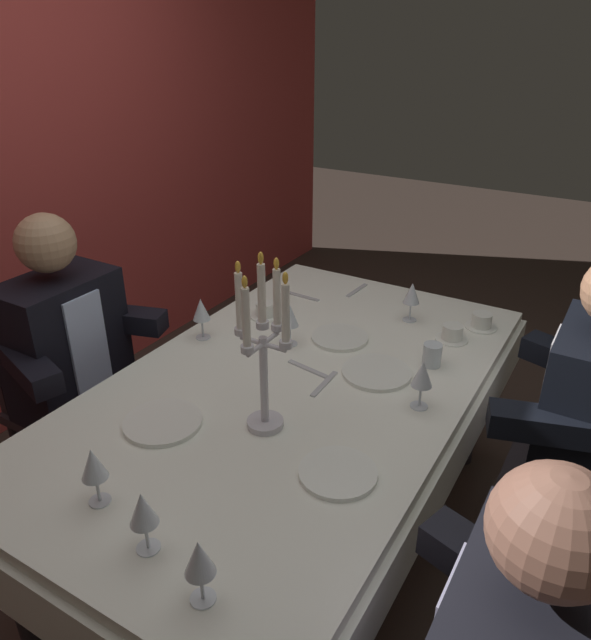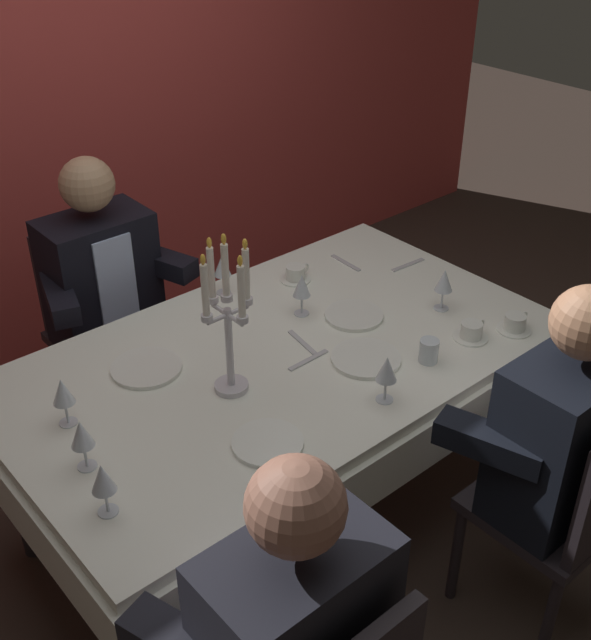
# 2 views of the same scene
# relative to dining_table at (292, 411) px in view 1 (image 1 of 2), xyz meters

# --- Properties ---
(ground_plane) EXTENTS (12.00, 12.00, 0.00)m
(ground_plane) POSITION_rel_dining_table_xyz_m (0.00, 0.00, -0.62)
(ground_plane) COLOR #3F3129
(dining_table) EXTENTS (1.94, 1.14, 0.74)m
(dining_table) POSITION_rel_dining_table_xyz_m (0.00, 0.00, 0.00)
(dining_table) COLOR white
(dining_table) RESTS_ON ground_plane
(candelabra) EXTENTS (0.19, 0.19, 0.55)m
(candelabra) POSITION_rel_dining_table_xyz_m (-0.25, -0.06, 0.38)
(candelabra) COLOR silver
(candelabra) RESTS_ON dining_table
(dinner_plate_0) EXTENTS (0.22, 0.22, 0.01)m
(dinner_plate_0) POSITION_rel_dining_table_xyz_m (0.35, -0.00, 0.13)
(dinner_plate_0) COLOR white
(dinner_plate_0) RESTS_ON dining_table
(dinner_plate_1) EXTENTS (0.24, 0.24, 0.01)m
(dinner_plate_1) POSITION_rel_dining_table_xyz_m (-0.40, 0.21, 0.13)
(dinner_plate_1) COLOR white
(dinner_plate_1) RESTS_ON dining_table
(dinner_plate_2) EXTENTS (0.21, 0.21, 0.01)m
(dinner_plate_2) POSITION_rel_dining_table_xyz_m (-0.33, -0.34, 0.13)
(dinner_plate_2) COLOR white
(dinner_plate_2) RESTS_ON dining_table
(dinner_plate_3) EXTENTS (0.24, 0.24, 0.01)m
(dinner_plate_3) POSITION_rel_dining_table_xyz_m (0.19, -0.22, 0.13)
(dinner_plate_3) COLOR white
(dinner_plate_3) RESTS_ON dining_table
(wine_glass_0) EXTENTS (0.07, 0.07, 0.16)m
(wine_glass_0) POSITION_rel_dining_table_xyz_m (0.10, 0.45, 0.23)
(wine_glass_0) COLOR silver
(wine_glass_0) RESTS_ON dining_table
(wine_glass_1) EXTENTS (0.07, 0.07, 0.16)m
(wine_glass_1) POSITION_rel_dining_table_xyz_m (-0.73, 0.13, 0.23)
(wine_glass_1) COLOR silver
(wine_glass_1) RESTS_ON dining_table
(wine_glass_2) EXTENTS (0.07, 0.07, 0.16)m
(wine_glass_2) POSITION_rel_dining_table_xyz_m (0.08, -0.42, 0.23)
(wine_glass_2) COLOR silver
(wine_glass_2) RESTS_ON dining_table
(wine_glass_3) EXTENTS (0.07, 0.07, 0.16)m
(wine_glass_3) POSITION_rel_dining_table_xyz_m (0.64, -0.17, 0.23)
(wine_glass_3) COLOR silver
(wine_glass_3) RESTS_ON dining_table
(wine_glass_4) EXTENTS (0.07, 0.07, 0.16)m
(wine_glass_4) POSITION_rel_dining_table_xyz_m (-0.82, -0.28, 0.23)
(wine_glass_4) COLOR silver
(wine_glass_4) RESTS_ON dining_table
(wine_glass_5) EXTENTS (0.07, 0.07, 0.16)m
(wine_glass_5) POSITION_rel_dining_table_xyz_m (-0.78, -0.08, 0.23)
(wine_glass_5) COLOR silver
(wine_glass_5) RESTS_ON dining_table
(wine_glass_6) EXTENTS (0.07, 0.07, 0.16)m
(wine_glass_6) POSITION_rel_dining_table_xyz_m (0.22, 0.14, 0.23)
(wine_glass_6) COLOR silver
(wine_glass_6) RESTS_ON dining_table
(water_tumbler_0) EXTENTS (0.07, 0.07, 0.08)m
(water_tumbler_0) POSITION_rel_dining_table_xyz_m (0.35, -0.36, 0.16)
(water_tumbler_0) COLOR silver
(water_tumbler_0) RESTS_ON dining_table
(coffee_cup_0) EXTENTS (0.13, 0.12, 0.06)m
(coffee_cup_0) POSITION_rel_dining_table_xyz_m (0.73, -0.44, 0.15)
(coffee_cup_0) COLOR white
(coffee_cup_0) RESTS_ON dining_table
(coffee_cup_1) EXTENTS (0.13, 0.12, 0.06)m
(coffee_cup_1) POSITION_rel_dining_table_xyz_m (0.57, -0.37, 0.15)
(coffee_cup_1) COLOR white
(coffee_cup_1) RESTS_ON dining_table
(coffee_cup_2) EXTENTS (0.13, 0.12, 0.06)m
(coffee_cup_2) POSITION_rel_dining_table_xyz_m (0.37, 0.35, 0.15)
(coffee_cup_2) COLOR white
(coffee_cup_2) RESTS_ON dining_table
(fork_0) EXTENTS (0.05, 0.17, 0.01)m
(fork_0) POSITION_rel_dining_table_xyz_m (0.10, -0.01, 0.12)
(fork_0) COLOR #B7B7BC
(fork_0) RESTS_ON dining_table
(spoon_1) EXTENTS (0.17, 0.02, 0.01)m
(spoon_1) POSITION_rel_dining_table_xyz_m (0.04, -0.10, 0.12)
(spoon_1) COLOR #B7B7BC
(spoon_1) RESTS_ON dining_table
(fork_2) EXTENTS (0.17, 0.03, 0.01)m
(fork_2) POSITION_rel_dining_table_xyz_m (0.80, 0.14, 0.12)
(fork_2) COLOR #B7B7BC
(fork_2) RESTS_ON dining_table
(fork_3) EXTENTS (0.03, 0.17, 0.01)m
(fork_3) POSITION_rel_dining_table_xyz_m (0.62, 0.32, 0.12)
(fork_3) COLOR #B7B7BC
(fork_3) RESTS_ON dining_table
(seated_diner_1) EXTENTS (0.63, 0.48, 1.24)m
(seated_diner_1) POSITION_rel_dining_table_xyz_m (-0.20, 0.89, 0.11)
(seated_diner_1) COLOR #272125
(seated_diner_1) RESTS_ON ground_plane
(seated_diner_2) EXTENTS (0.63, 0.48, 1.24)m
(seated_diner_2) POSITION_rel_dining_table_xyz_m (0.36, -0.89, 0.11)
(seated_diner_2) COLOR #272125
(seated_diner_2) RESTS_ON ground_plane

